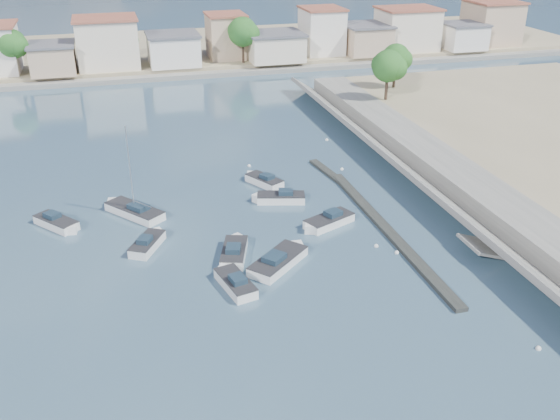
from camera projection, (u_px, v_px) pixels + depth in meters
name	position (u px, v px, depth m)	size (l,w,h in m)	color
ground	(240.00, 133.00, 80.18)	(400.00, 400.00, 0.00)	#2D485B
seawall_walkway	(483.00, 195.00, 60.80)	(5.00, 90.00, 1.80)	slate
breakwater	(374.00, 217.00, 58.06)	(2.00, 31.02, 0.35)	black
far_shore_land	(185.00, 49.00, 125.01)	(160.00, 40.00, 1.40)	gray
far_shore_quay	(202.00, 75.00, 106.91)	(160.00, 2.50, 0.80)	slate
far_town	(254.00, 39.00, 112.65)	(113.01, 12.80, 8.35)	beige
shore_trees	(252.00, 41.00, 103.88)	(74.56, 38.32, 7.92)	#38281E
motorboat_a	(234.00, 282.00, 47.47)	(2.70, 5.03, 1.48)	white
motorboat_b	(235.00, 251.00, 51.77)	(3.22, 5.23, 1.48)	white
motorboat_c	(278.00, 198.00, 61.30)	(5.27, 2.94, 1.48)	white
motorboat_d	(327.00, 222.00, 56.64)	(5.28, 3.71, 1.48)	white
motorboat_e	(149.00, 243.00, 53.04)	(3.47, 4.49, 1.48)	white
motorboat_f	(263.00, 181.00, 65.29)	(3.56, 4.62, 1.48)	white
motorboat_g	(58.00, 224.00, 56.34)	(4.18, 4.56, 1.48)	white
motorboat_h	(280.00, 260.00, 50.48)	(5.77, 5.48, 1.48)	white
sailboat	(133.00, 210.00, 58.75)	(5.48, 6.21, 9.00)	white
mooring_buoys	(356.00, 206.00, 60.50)	(11.70, 42.90, 0.39)	white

